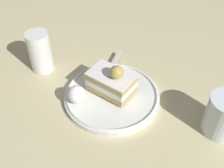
# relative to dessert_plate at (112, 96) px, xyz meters

# --- Properties ---
(ground_plane) EXTENTS (2.40, 2.40, 0.00)m
(ground_plane) POSITION_rel_dessert_plate_xyz_m (0.03, 0.01, -0.01)
(ground_plane) COLOR #C9BC8C
(dessert_plate) EXTENTS (0.23, 0.23, 0.02)m
(dessert_plate) POSITION_rel_dessert_plate_xyz_m (0.00, 0.00, 0.00)
(dessert_plate) COLOR silver
(dessert_plate) RESTS_ON ground_plane
(cake_slice) EXTENTS (0.11, 0.13, 0.08)m
(cake_slice) POSITION_rel_dessert_plate_xyz_m (-0.01, -0.00, 0.04)
(cake_slice) COLOR tan
(cake_slice) RESTS_ON dessert_plate
(whipped_cream_dollop) EXTENTS (0.04, 0.04, 0.04)m
(whipped_cream_dollop) POSITION_rel_dessert_plate_xyz_m (0.03, -0.08, 0.03)
(whipped_cream_dollop) COLOR white
(whipped_cream_dollop) RESTS_ON dessert_plate
(fork) EXTENTS (0.12, 0.04, 0.00)m
(fork) POSITION_rel_dessert_plate_xyz_m (-0.10, -0.00, 0.01)
(fork) COLOR silver
(fork) RESTS_ON dessert_plate
(drink_glass_near) EXTENTS (0.08, 0.08, 0.09)m
(drink_glass_near) POSITION_rel_dessert_plate_xyz_m (0.07, 0.24, 0.03)
(drink_glass_near) COLOR silver
(drink_glass_near) RESTS_ON ground_plane
(drink_glass_far) EXTENTS (0.06, 0.06, 0.11)m
(drink_glass_far) POSITION_rel_dessert_plate_xyz_m (-0.10, -0.20, 0.04)
(drink_glass_far) COLOR white
(drink_glass_far) RESTS_ON ground_plane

